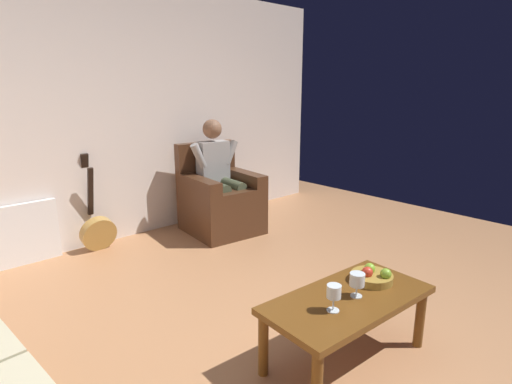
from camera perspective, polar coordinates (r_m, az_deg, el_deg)
name	(u,v)px	position (r m, az deg, el deg)	size (l,w,h in m)	color
ground_plane	(348,356)	(2.82, 12.65, -21.36)	(7.04, 7.04, 0.00)	#AF784E
wall_back	(120,114)	(4.64, -18.34, 10.24)	(5.70, 0.06, 2.70)	silver
armchair	(220,201)	(4.76, -5.06, -1.26)	(0.83, 0.87, 1.00)	#462918
person_seated	(219,172)	(4.67, -5.11, 2.79)	(0.62, 0.63, 1.28)	#A09D9A
coffee_table	(347,306)	(2.60, 12.54, -15.17)	(1.09, 0.59, 0.43)	brown
guitar	(98,230)	(4.51, -21.09, -4.89)	(0.35, 0.30, 0.99)	#B48841
radiator	(26,234)	(4.44, -29.32, -5.06)	(0.58, 0.06, 0.59)	white
wine_glass_near	(357,281)	(2.53, 13.78, -11.92)	(0.09, 0.09, 0.15)	silver
wine_glass_far	(334,293)	(2.36, 10.74, -13.61)	(0.08, 0.08, 0.15)	silver
fruit_bowl	(372,276)	(2.77, 15.83, -11.15)	(0.26, 0.26, 0.11)	olive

